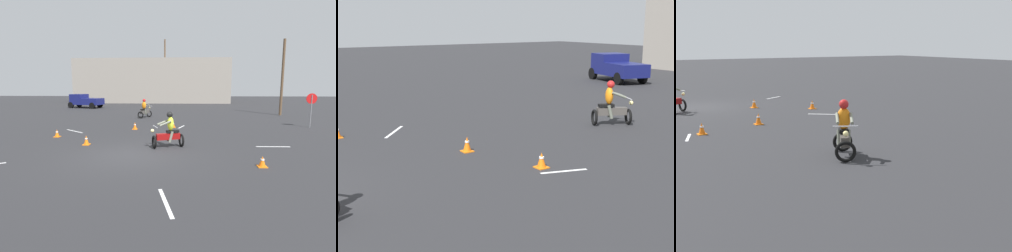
{
  "view_description": "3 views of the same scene",
  "coord_description": "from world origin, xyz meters",
  "views": [
    {
      "loc": [
        2.02,
        -10.31,
        2.81
      ],
      "look_at": [
        1.42,
        1.36,
        1.0
      ],
      "focal_mm": 28.0,
      "sensor_mm": 36.0,
      "label": 1
    },
    {
      "loc": [
        10.72,
        -0.17,
        3.77
      ],
      "look_at": [
        0.11,
        6.96,
        0.9
      ],
      "focal_mm": 50.0,
      "sensor_mm": 36.0,
      "label": 2
    },
    {
      "loc": [
        5.62,
        23.8,
        3.32
      ],
      "look_at": [
        -1.2,
        12.55,
        0.9
      ],
      "focal_mm": 50.0,
      "sensor_mm": 36.0,
      "label": 3
    }
  ],
  "objects": [
    {
      "name": "ground_plane",
      "position": [
        0.0,
        0.0,
        0.0
      ],
      "size": [
        120.0,
        120.0,
        0.0
      ],
      "primitive_type": "plane",
      "color": "#28282B"
    },
    {
      "name": "traffic_cone_near_right",
      "position": [
        -2.51,
        1.73,
        0.22
      ],
      "size": [
        0.32,
        0.32,
        0.45
      ],
      "color": "orange",
      "rests_on": "ground"
    },
    {
      "name": "lane_stripe_nw",
      "position": [
        -4.63,
        5.43,
        0.0
      ],
      "size": [
        1.48,
        1.2,
        0.01
      ],
      "primitive_type": "cube",
      "rotation": [
        0.0,
        0.0,
        4.04
      ],
      "color": "silver",
      "rests_on": "ground"
    },
    {
      "name": "motorcycle_rider_background",
      "position": [
        -1.21,
        12.52,
        0.73
      ],
      "size": [
        1.18,
        1.52,
        1.66
      ],
      "rotation": [
        0.0,
        0.0,
        5.8
      ],
      "color": "black",
      "rests_on": "ground"
    },
    {
      "name": "traffic_cone_near_left",
      "position": [
        -0.98,
        6.31,
        0.22
      ],
      "size": [
        0.32,
        0.32,
        0.46
      ],
      "color": "orange",
      "rests_on": "ground"
    },
    {
      "name": "lane_stripe_sw",
      "position": [
        -4.98,
        -1.68,
        0.0
      ],
      "size": [
        1.19,
        0.81,
        0.01
      ],
      "primitive_type": "cube",
      "rotation": [
        0.0,
        0.0,
        5.28
      ],
      "color": "silver",
      "rests_on": "ground"
    },
    {
      "name": "traffic_cone_mid_center",
      "position": [
        -4.83,
        3.55,
        0.2
      ],
      "size": [
        0.32,
        0.32,
        0.42
      ],
      "color": "orange",
      "rests_on": "ground"
    },
    {
      "name": "traffic_cone_mid_left",
      "position": [
        1.48,
        7.16,
        0.2
      ],
      "size": [
        0.32,
        0.32,
        0.42
      ],
      "color": "orange",
      "rests_on": "ground"
    },
    {
      "name": "lane_stripe_n",
      "position": [
        2.03,
        7.46,
        0.0
      ],
      "size": [
        0.48,
        1.25,
        0.01
      ],
      "primitive_type": "cube",
      "rotation": [
        0.0,
        0.0,
        2.83
      ],
      "color": "silver",
      "rests_on": "ground"
    }
  ]
}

